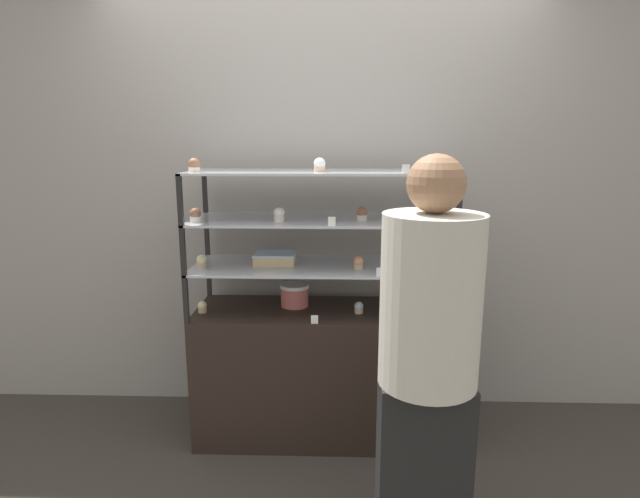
{
  "coord_description": "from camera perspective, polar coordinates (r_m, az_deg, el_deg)",
  "views": [
    {
      "loc": [
        0.08,
        -2.6,
        1.63
      ],
      "look_at": [
        0.0,
        0.0,
        1.08
      ],
      "focal_mm": 28.0,
      "sensor_mm": 36.0,
      "label": 1
    }
  ],
  "objects": [
    {
      "name": "cupcake_3",
      "position": [
        2.69,
        -13.37,
        -1.37
      ],
      "size": [
        0.05,
        0.05,
        0.07
      ],
      "color": "#CCB28C",
      "rests_on": "display_riser_lower"
    },
    {
      "name": "cupcake_0",
      "position": [
        2.77,
        -13.3,
        -6.46
      ],
      "size": [
        0.05,
        0.05,
        0.06
      ],
      "color": "#CCB28C",
      "rests_on": "display_base"
    },
    {
      "name": "price_tag_1",
      "position": [
        2.47,
        6.86,
        -2.62
      ],
      "size": [
        0.04,
        0.0,
        0.04
      ],
      "color": "white",
      "rests_on": "display_riser_lower"
    },
    {
      "name": "cupcake_7",
      "position": [
        2.55,
        -4.7,
        3.93
      ],
      "size": [
        0.06,
        0.06,
        0.07
      ],
      "color": "beige",
      "rests_on": "display_riser_middle"
    },
    {
      "name": "cupcake_9",
      "position": [
        2.64,
        13.32,
        3.94
      ],
      "size": [
        0.06,
        0.06,
        0.07
      ],
      "color": "beige",
      "rests_on": "display_riser_middle"
    },
    {
      "name": "cupcake_11",
      "position": [
        2.53,
        0.04,
        9.56
      ],
      "size": [
        0.06,
        0.06,
        0.07
      ],
      "color": "#CCB28C",
      "rests_on": "display_riser_upper"
    },
    {
      "name": "cupcake_1",
      "position": [
        2.69,
        4.45,
        -6.69
      ],
      "size": [
        0.05,
        0.05,
        0.06
      ],
      "color": "#CCB28C",
      "rests_on": "display_base"
    },
    {
      "name": "cupcake_12",
      "position": [
        2.57,
        13.72,
        9.26
      ],
      "size": [
        0.06,
        0.06,
        0.07
      ],
      "color": "beige",
      "rests_on": "display_riser_upper"
    },
    {
      "name": "cupcake_2",
      "position": [
        2.68,
        13.39,
        -7.08
      ],
      "size": [
        0.05,
        0.05,
        0.06
      ],
      "color": "beige",
      "rests_on": "display_base"
    },
    {
      "name": "cupcake_5",
      "position": [
        2.62,
        13.87,
        -1.75
      ],
      "size": [
        0.05,
        0.05,
        0.07
      ],
      "color": "#CCB28C",
      "rests_on": "display_riser_lower"
    },
    {
      "name": "price_tag_3",
      "position": [
        2.4,
        9.79,
        9.0
      ],
      "size": [
        0.04,
        0.0,
        0.04
      ],
      "color": "white",
      "rests_on": "display_riser_upper"
    },
    {
      "name": "back_wall",
      "position": [
        3.01,
        0.23,
        5.74
      ],
      "size": [
        8.0,
        0.05,
        2.6
      ],
      "color": "gray",
      "rests_on": "ground_plane"
    },
    {
      "name": "cupcake_10",
      "position": [
        2.57,
        -14.19,
        9.24
      ],
      "size": [
        0.06,
        0.06,
        0.07
      ],
      "color": "beige",
      "rests_on": "display_riser_upper"
    },
    {
      "name": "layer_cake_centerpiece",
      "position": [
        2.79,
        -2.91,
        -5.26
      ],
      "size": [
        0.16,
        0.16,
        0.13
      ],
      "color": "#C66660",
      "rests_on": "display_base"
    },
    {
      "name": "cupcake_6",
      "position": [
        2.59,
        -14.05,
        3.75
      ],
      "size": [
        0.06,
        0.06,
        0.07
      ],
      "color": "white",
      "rests_on": "display_riser_middle"
    },
    {
      "name": "price_tag_0",
      "position": [
        2.53,
        -0.63,
        -8.07
      ],
      "size": [
        0.04,
        0.0,
        0.04
      ],
      "color": "white",
      "rests_on": "display_base"
    },
    {
      "name": "display_riser_lower",
      "position": [
        2.68,
        0.0,
        -2.12
      ],
      "size": [
        1.36,
        0.49,
        0.25
      ],
      "color": "black",
      "rests_on": "display_base"
    },
    {
      "name": "cupcake_8",
      "position": [
        2.58,
        4.8,
        4.04
      ],
      "size": [
        0.06,
        0.06,
        0.07
      ],
      "color": "beige",
      "rests_on": "display_riser_middle"
    },
    {
      "name": "price_tag_2",
      "position": [
        2.4,
        1.36,
        3.18
      ],
      "size": [
        0.04,
        0.0,
        0.04
      ],
      "color": "white",
      "rests_on": "display_riser_middle"
    },
    {
      "name": "display_base",
      "position": [
        2.89,
        0.0,
        -13.82
      ],
      "size": [
        1.36,
        0.49,
        0.74
      ],
      "color": "black",
      "rests_on": "ground_plane"
    },
    {
      "name": "customer_figure",
      "position": [
        1.95,
        12.24,
        -11.68
      ],
      "size": [
        0.37,
        0.37,
        1.59
      ],
      "color": "black",
      "rests_on": "ground_plane"
    },
    {
      "name": "ground_plane",
      "position": [
        3.07,
        0.0,
        -20.03
      ],
      "size": [
        20.0,
        20.0,
        0.0
      ],
      "primitive_type": "plane",
      "color": "#38332D"
    },
    {
      "name": "display_riser_upper",
      "position": [
        2.61,
        0.0,
        8.6
      ],
      "size": [
        1.36,
        0.49,
        0.25
      ],
      "color": "black",
      "rests_on": "display_riser_middle"
    },
    {
      "name": "display_riser_middle",
      "position": [
        2.63,
        0.0,
        3.16
      ],
      "size": [
        1.36,
        0.49,
        0.25
      ],
      "color": "black",
      "rests_on": "display_riser_lower"
    },
    {
      "name": "cupcake_4",
      "position": [
        2.59,
        4.41,
        -1.6
      ],
      "size": [
        0.05,
        0.05,
        0.07
      ],
      "color": "#CCB28C",
      "rests_on": "display_riser_lower"
    },
    {
      "name": "sheet_cake_frosted",
      "position": [
        2.72,
        -5.14,
        -1.02
      ],
      "size": [
        0.22,
        0.18,
        0.06
      ],
      "color": "#DBBC84",
      "rests_on": "display_riser_lower"
    }
  ]
}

